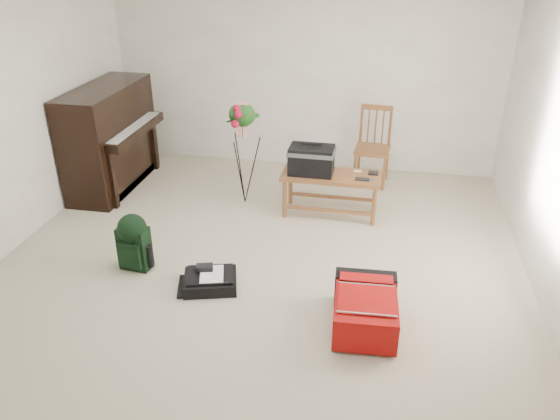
% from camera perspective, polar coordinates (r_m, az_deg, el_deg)
% --- Properties ---
extents(floor, '(5.00, 5.50, 0.01)m').
position_cam_1_polar(floor, '(5.18, -2.47, -6.44)').
color(floor, '#BBB296').
rests_on(floor, ground).
extents(wall_back, '(5.00, 0.04, 2.50)m').
position_cam_1_polar(wall_back, '(7.21, 2.50, 14.13)').
color(wall_back, white).
rests_on(wall_back, floor).
extents(piano, '(0.71, 1.50, 1.25)m').
position_cam_1_polar(piano, '(7.01, -17.24, 7.02)').
color(piano, black).
rests_on(piano, floor).
extents(bench, '(1.09, 0.44, 0.84)m').
position_cam_1_polar(bench, '(5.99, 3.97, 4.74)').
color(bench, brown).
rests_on(bench, floor).
extents(dining_chair, '(0.45, 0.45, 0.97)m').
position_cam_1_polar(dining_chair, '(6.92, 9.65, 6.49)').
color(dining_chair, brown).
rests_on(dining_chair, floor).
extents(red_suitcase, '(0.53, 0.76, 0.31)m').
position_cam_1_polar(red_suitcase, '(4.53, 8.92, -9.80)').
color(red_suitcase, '#B80710').
rests_on(red_suitcase, floor).
extents(black_duffel, '(0.55, 0.48, 0.20)m').
position_cam_1_polar(black_duffel, '(4.97, -7.31, -7.28)').
color(black_duffel, black).
rests_on(black_duffel, floor).
extents(green_backpack, '(0.30, 0.27, 0.56)m').
position_cam_1_polar(green_backpack, '(5.26, -15.08, -2.98)').
color(green_backpack, black).
rests_on(green_backpack, floor).
extents(flower_stand, '(0.47, 0.47, 1.24)m').
position_cam_1_polar(flower_stand, '(6.25, -3.84, 5.86)').
color(flower_stand, black).
rests_on(flower_stand, floor).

